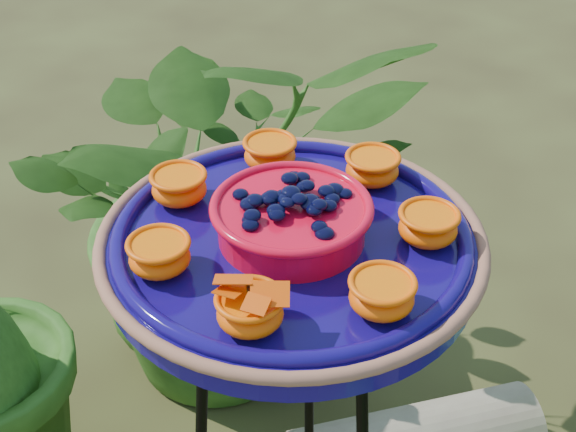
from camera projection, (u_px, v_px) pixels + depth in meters
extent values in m
torus|color=black|center=(291.00, 270.00, 1.04)|extent=(0.34, 0.34, 0.02)
cylinder|color=black|center=(309.00, 418.00, 1.42)|extent=(0.04, 0.09, 0.92)
cylinder|color=#11075D|center=(291.00, 250.00, 1.02)|extent=(0.59, 0.59, 0.04)
torus|color=#8D593F|center=(291.00, 238.00, 1.01)|extent=(0.49, 0.49, 0.02)
torus|color=#11075D|center=(291.00, 235.00, 1.00)|extent=(0.45, 0.45, 0.02)
cylinder|color=red|center=(291.00, 222.00, 0.99)|extent=(0.23, 0.23, 0.05)
torus|color=red|center=(292.00, 207.00, 0.98)|extent=(0.20, 0.20, 0.01)
ellipsoid|color=black|center=(292.00, 202.00, 0.98)|extent=(0.16, 0.16, 0.03)
ellipsoid|color=#FF7002|center=(428.00, 229.00, 0.99)|extent=(0.07, 0.07, 0.04)
cylinder|color=orange|center=(429.00, 217.00, 0.98)|extent=(0.07, 0.07, 0.01)
ellipsoid|color=#FF7002|center=(372.00, 171.00, 1.10)|extent=(0.07, 0.07, 0.04)
cylinder|color=orange|center=(373.00, 159.00, 1.09)|extent=(0.07, 0.07, 0.01)
ellipsoid|color=#FF7002|center=(270.00, 156.00, 1.13)|extent=(0.07, 0.07, 0.04)
cylinder|color=orange|center=(270.00, 145.00, 1.12)|extent=(0.07, 0.07, 0.01)
ellipsoid|color=#FF7002|center=(179.00, 189.00, 1.06)|extent=(0.07, 0.07, 0.04)
cylinder|color=orange|center=(178.00, 178.00, 1.05)|extent=(0.07, 0.07, 0.01)
ellipsoid|color=#FF7002|center=(160.00, 258.00, 0.94)|extent=(0.07, 0.07, 0.04)
cylinder|color=orange|center=(158.00, 246.00, 0.93)|extent=(0.07, 0.07, 0.01)
ellipsoid|color=#FF7002|center=(250.00, 314.00, 0.86)|extent=(0.07, 0.07, 0.04)
cylinder|color=orange|center=(250.00, 301.00, 0.85)|extent=(0.07, 0.07, 0.01)
ellipsoid|color=#FF7002|center=(382.00, 298.00, 0.88)|extent=(0.07, 0.07, 0.04)
cylinder|color=orange|center=(383.00, 285.00, 0.87)|extent=(0.07, 0.07, 0.01)
cylinder|color=black|center=(249.00, 293.00, 0.85)|extent=(0.02, 0.03, 0.00)
cube|color=#FB5B05|center=(233.00, 279.00, 0.85)|extent=(0.05, 0.05, 0.01)
cube|color=#FB5B05|center=(270.00, 294.00, 0.84)|extent=(0.05, 0.05, 0.01)
imported|color=#254A13|center=(223.00, 197.00, 1.93)|extent=(1.18, 1.18, 0.99)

